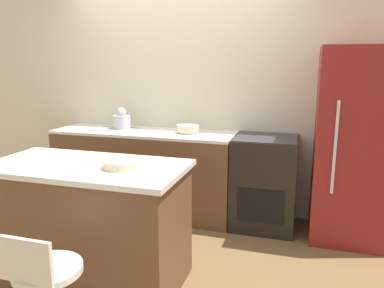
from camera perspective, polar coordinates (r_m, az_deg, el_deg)
ground_plane at (r=4.01m, az=-4.90°, el=-12.22°), size 14.00×14.00×0.00m
wall_back at (r=4.27m, az=-2.03°, el=7.42°), size 8.00×0.06×2.60m
back_counter at (r=4.23m, az=-7.24°, el=-4.23°), size 2.00×0.59×0.94m
kitchen_island at (r=3.01m, az=-15.41°, el=-11.51°), size 1.48×0.75×0.93m
oven_range at (r=3.90m, az=10.97°, el=-5.75°), size 0.63×0.60×0.94m
refrigerator at (r=3.78m, az=23.52°, el=-0.32°), size 0.71×0.67×1.81m
kettle at (r=4.27m, az=-10.67°, el=3.59°), size 0.20×0.20×0.24m
mixing_bowl at (r=3.98m, az=-0.65°, el=2.39°), size 0.24×0.24×0.08m
fruit_bowl at (r=2.70m, az=-10.72°, el=-3.00°), size 0.26×0.26×0.06m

